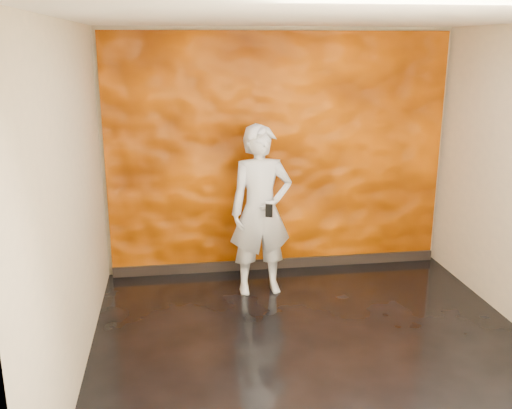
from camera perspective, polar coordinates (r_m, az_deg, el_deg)
name	(u,v)px	position (r m, az deg, el deg)	size (l,w,h in m)	color
room	(322,197)	(4.72, 6.64, 0.73)	(4.02, 4.02, 2.81)	black
feature_wall	(278,155)	(6.59, 2.26, 4.96)	(3.90, 0.06, 2.75)	#E96400
baseboard	(278,263)	(6.92, 2.20, -5.89)	(3.90, 0.04, 0.12)	black
man	(261,211)	(6.02, 0.49, -0.64)	(0.67, 0.44, 1.83)	#A3A9B2
phone	(269,211)	(5.77, 1.31, -0.62)	(0.07, 0.01, 0.14)	black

